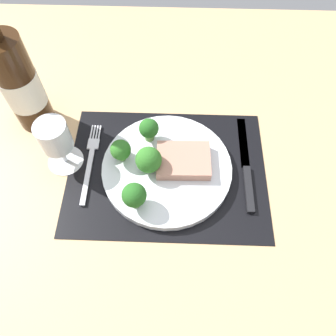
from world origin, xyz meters
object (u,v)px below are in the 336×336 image
object	(u,v)px
wine_bottle	(20,84)
wine_glass	(55,139)
knife	(247,170)
plate	(167,168)
steak	(183,160)
fork	(90,161)

from	to	relation	value
wine_bottle	wine_glass	xyz separation A→B (cm)	(8.39, -10.83, -3.27)
knife	wine_glass	distance (cm)	37.91
plate	steak	bearing A→B (deg)	13.81
steak	wine_bottle	world-z (taller)	wine_bottle
plate	knife	size ratio (longest dim) A/B	1.13
steak	fork	distance (cm)	19.28
knife	fork	bearing A→B (deg)	-179.08
plate	steak	distance (cm)	3.85
wine_bottle	wine_glass	bearing A→B (deg)	-52.24
knife	wine_bottle	xyz separation A→B (cm)	(-45.62, 12.03, 10.31)
steak	fork	size ratio (longest dim) A/B	0.55
plate	fork	world-z (taller)	plate
knife	wine_bottle	size ratio (longest dim) A/B	0.77
knife	steak	bearing A→B (deg)	-178.69
plate	wine_glass	world-z (taller)	wine_glass
plate	knife	distance (cm)	16.19
plate	wine_bottle	bearing A→B (deg)	156.90
plate	wine_bottle	xyz separation A→B (cm)	(-29.44, 12.56, 9.82)
fork	wine_bottle	bearing A→B (deg)	142.12
steak	wine_glass	size ratio (longest dim) A/B	0.91
fork	knife	world-z (taller)	knife
plate	knife	bearing A→B (deg)	1.88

